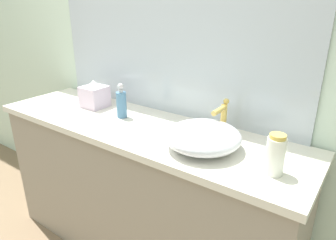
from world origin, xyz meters
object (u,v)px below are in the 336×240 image
Objects in this scene: soap_dispenser at (121,103)px; lotion_bottle at (275,155)px; sink_basin at (203,137)px; tissue_box at (95,95)px.

soap_dispenser is 1.21× the size of lotion_bottle.
lotion_bottle is at bearing -5.44° from sink_basin.
sink_basin is 0.56m from soap_dispenser.
lotion_bottle is (0.32, -0.03, 0.02)m from sink_basin.
tissue_box reaches higher than lotion_bottle.
soap_dispenser reaches higher than lotion_bottle.
soap_dispenser is at bearing -8.13° from tissue_box.
soap_dispenser reaches higher than tissue_box.
tissue_box is (-0.81, 0.11, 0.02)m from sink_basin.
sink_basin is 2.11× the size of lotion_bottle.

